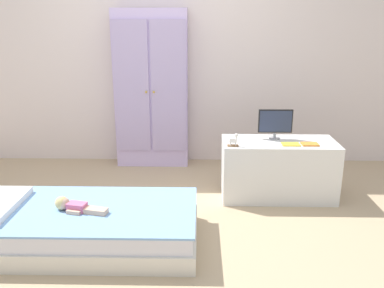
{
  "coord_description": "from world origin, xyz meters",
  "views": [
    {
      "loc": [
        0.4,
        -2.93,
        1.55
      ],
      "look_at": [
        0.33,
        0.3,
        0.57
      ],
      "focal_mm": 37.94,
      "sensor_mm": 36.0,
      "label": 1
    }
  ],
  "objects_px": {
    "bed": "(83,226)",
    "book_yellow": "(291,144)",
    "tv_stand": "(278,169)",
    "book_orange": "(310,144)",
    "rocking_horse_toy": "(234,140)",
    "tv_monitor": "(275,122)",
    "doll": "(71,205)",
    "wardrobe": "(151,90)"
  },
  "relations": [
    {
      "from": "tv_stand",
      "to": "rocking_horse_toy",
      "type": "relative_size",
      "value": 8.85
    },
    {
      "from": "tv_stand",
      "to": "rocking_horse_toy",
      "type": "height_order",
      "value": "rocking_horse_toy"
    },
    {
      "from": "doll",
      "to": "tv_stand",
      "type": "xyz_separation_m",
      "value": [
        1.61,
        0.88,
        -0.04
      ]
    },
    {
      "from": "book_yellow",
      "to": "tv_stand",
      "type": "bearing_deg",
      "value": 125.64
    },
    {
      "from": "rocking_horse_toy",
      "to": "book_orange",
      "type": "xyz_separation_m",
      "value": [
        0.66,
        0.05,
        -0.05
      ]
    },
    {
      "from": "tv_monitor",
      "to": "book_orange",
      "type": "distance_m",
      "value": 0.36
    },
    {
      "from": "rocking_horse_toy",
      "to": "book_yellow",
      "type": "bearing_deg",
      "value": 6.04
    },
    {
      "from": "book_orange",
      "to": "tv_monitor",
      "type": "bearing_deg",
      "value": 145.87
    },
    {
      "from": "rocking_horse_toy",
      "to": "book_yellow",
      "type": "relative_size",
      "value": 0.75
    },
    {
      "from": "book_yellow",
      "to": "book_orange",
      "type": "height_order",
      "value": "book_orange"
    },
    {
      "from": "doll",
      "to": "wardrobe",
      "type": "height_order",
      "value": "wardrobe"
    },
    {
      "from": "tv_monitor",
      "to": "book_yellow",
      "type": "xyz_separation_m",
      "value": [
        0.11,
        -0.19,
        -0.15
      ]
    },
    {
      "from": "tv_stand",
      "to": "wardrobe",
      "type": "bearing_deg",
      "value": 145.02
    },
    {
      "from": "doll",
      "to": "book_orange",
      "type": "xyz_separation_m",
      "value": [
        1.85,
        0.78,
        0.23
      ]
    },
    {
      "from": "bed",
      "to": "doll",
      "type": "height_order",
      "value": "doll"
    },
    {
      "from": "doll",
      "to": "rocking_horse_toy",
      "type": "relative_size",
      "value": 3.42
    },
    {
      "from": "bed",
      "to": "doll",
      "type": "xyz_separation_m",
      "value": [
        -0.06,
        -0.03,
        0.17
      ]
    },
    {
      "from": "tv_stand",
      "to": "tv_monitor",
      "type": "distance_m",
      "value": 0.43
    },
    {
      "from": "bed",
      "to": "book_yellow",
      "type": "xyz_separation_m",
      "value": [
        1.63,
        0.75,
        0.4
      ]
    },
    {
      "from": "tv_monitor",
      "to": "rocking_horse_toy",
      "type": "relative_size",
      "value": 2.68
    },
    {
      "from": "doll",
      "to": "book_yellow",
      "type": "height_order",
      "value": "book_yellow"
    },
    {
      "from": "bed",
      "to": "book_yellow",
      "type": "height_order",
      "value": "book_yellow"
    },
    {
      "from": "tv_stand",
      "to": "book_yellow",
      "type": "distance_m",
      "value": 0.3
    },
    {
      "from": "doll",
      "to": "book_yellow",
      "type": "relative_size",
      "value": 2.56
    },
    {
      "from": "wardrobe",
      "to": "doll",
      "type": "bearing_deg",
      "value": -102.15
    },
    {
      "from": "bed",
      "to": "tv_monitor",
      "type": "xyz_separation_m",
      "value": [
        1.52,
        0.94,
        0.55
      ]
    },
    {
      "from": "wardrobe",
      "to": "book_orange",
      "type": "xyz_separation_m",
      "value": [
        1.48,
        -0.97,
        -0.31
      ]
    },
    {
      "from": "wardrobe",
      "to": "book_yellow",
      "type": "distance_m",
      "value": 1.66
    },
    {
      "from": "book_orange",
      "to": "book_yellow",
      "type": "bearing_deg",
      "value": 180.0
    },
    {
      "from": "rocking_horse_toy",
      "to": "book_yellow",
      "type": "height_order",
      "value": "rocking_horse_toy"
    },
    {
      "from": "tv_stand",
      "to": "book_orange",
      "type": "distance_m",
      "value": 0.38
    },
    {
      "from": "tv_monitor",
      "to": "doll",
      "type": "bearing_deg",
      "value": -148.61
    },
    {
      "from": "bed",
      "to": "tv_monitor",
      "type": "bearing_deg",
      "value": 31.73
    },
    {
      "from": "doll",
      "to": "book_yellow",
      "type": "bearing_deg",
      "value": 24.76
    },
    {
      "from": "wardrobe",
      "to": "book_yellow",
      "type": "height_order",
      "value": "wardrobe"
    },
    {
      "from": "bed",
      "to": "tv_monitor",
      "type": "relative_size",
      "value": 5.39
    },
    {
      "from": "wardrobe",
      "to": "rocking_horse_toy",
      "type": "bearing_deg",
      "value": -51.4
    },
    {
      "from": "bed",
      "to": "book_orange",
      "type": "relative_size",
      "value": 11.58
    },
    {
      "from": "rocking_horse_toy",
      "to": "book_orange",
      "type": "relative_size",
      "value": 0.8
    },
    {
      "from": "bed",
      "to": "tv_monitor",
      "type": "height_order",
      "value": "tv_monitor"
    },
    {
      "from": "bed",
      "to": "wardrobe",
      "type": "distance_m",
      "value": 1.89
    },
    {
      "from": "rocking_horse_toy",
      "to": "book_orange",
      "type": "bearing_deg",
      "value": 4.55
    }
  ]
}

